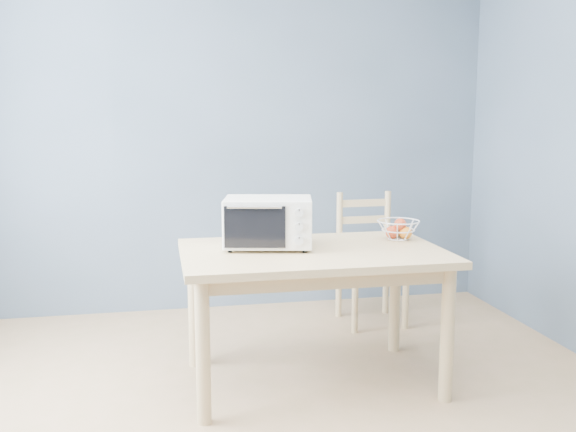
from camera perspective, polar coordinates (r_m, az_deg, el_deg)
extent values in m
cube|color=slate|center=(4.83, -5.45, 6.96)|extent=(4.00, 0.01, 2.60)
cube|color=tan|center=(3.46, 2.19, -3.31)|extent=(1.40, 0.90, 0.04)
cylinder|color=tan|center=(3.12, -7.57, -11.94)|extent=(0.07, 0.07, 0.71)
cylinder|color=tan|center=(3.42, 13.97, -10.22)|extent=(0.07, 0.07, 0.71)
cylinder|color=tan|center=(3.82, -8.35, -8.02)|extent=(0.07, 0.07, 0.71)
cylinder|color=tan|center=(4.07, 9.49, -6.98)|extent=(0.07, 0.07, 0.71)
cube|color=white|center=(3.47, -1.78, -0.49)|extent=(0.52, 0.40, 0.26)
cube|color=black|center=(3.47, -2.81, -0.53)|extent=(0.35, 0.33, 0.20)
cube|color=black|center=(3.31, -2.97, -0.99)|extent=(0.31, 0.08, 0.22)
cylinder|color=silver|center=(3.28, -3.00, 0.79)|extent=(0.28, 0.07, 0.01)
cube|color=white|center=(3.31, 0.99, -0.93)|extent=(0.13, 0.03, 0.24)
cylinder|color=black|center=(3.39, -5.19, -3.11)|extent=(0.02, 0.02, 0.02)
cylinder|color=black|center=(3.37, 1.51, -3.13)|extent=(0.02, 0.02, 0.02)
cylinder|color=black|center=(3.62, -4.83, -2.32)|extent=(0.02, 0.02, 0.02)
cylinder|color=black|center=(3.61, 1.43, -2.34)|extent=(0.02, 0.02, 0.02)
cylinder|color=silver|center=(3.29, 1.00, 0.28)|extent=(0.05, 0.03, 0.05)
cylinder|color=silver|center=(3.30, 0.99, -0.96)|extent=(0.05, 0.03, 0.05)
cylinder|color=silver|center=(3.31, 0.99, -2.20)|extent=(0.05, 0.03, 0.05)
torus|color=white|center=(3.75, 9.79, -0.44)|extent=(0.32, 0.32, 0.01)
torus|color=white|center=(3.76, 9.77, -1.22)|extent=(0.25, 0.25, 0.01)
torus|color=white|center=(3.77, 9.75, -2.01)|extent=(0.15, 0.15, 0.01)
sphere|color=red|center=(3.76, 9.24, -1.43)|extent=(0.08, 0.08, 0.08)
sphere|color=orange|center=(3.76, 10.41, -1.49)|extent=(0.07, 0.07, 0.07)
sphere|color=#F5B35F|center=(3.81, 9.57, -1.35)|extent=(0.07, 0.07, 0.07)
sphere|color=red|center=(3.75, 9.95, -0.73)|extent=(0.07, 0.07, 0.07)
cube|color=tan|center=(4.56, 7.47, -3.66)|extent=(0.44, 0.44, 0.03)
cylinder|color=tan|center=(4.39, 5.98, -7.42)|extent=(0.04, 0.04, 0.46)
cylinder|color=tan|center=(4.52, 10.42, -7.05)|extent=(0.04, 0.04, 0.46)
cylinder|color=tan|center=(4.73, 4.53, -6.21)|extent=(0.04, 0.04, 0.46)
cylinder|color=tan|center=(4.85, 8.70, -5.91)|extent=(0.04, 0.04, 0.46)
cylinder|color=tan|center=(4.63, 4.60, -0.72)|extent=(0.04, 0.04, 0.46)
cylinder|color=tan|center=(4.75, 8.83, -0.55)|extent=(0.04, 0.04, 0.46)
cube|color=tan|center=(4.70, 6.72, -1.80)|extent=(0.37, 0.03, 0.05)
cube|color=tan|center=(4.68, 6.75, -0.32)|extent=(0.37, 0.03, 0.05)
cube|color=tan|center=(4.67, 6.77, 1.16)|extent=(0.37, 0.03, 0.05)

